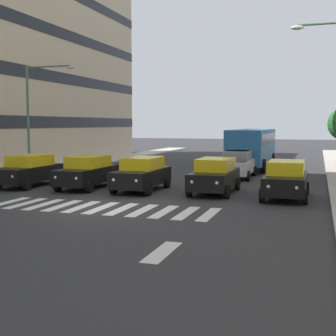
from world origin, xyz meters
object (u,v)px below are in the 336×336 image
Objects in this scene: bus_behind_traffic at (253,144)px; car_3 at (87,172)px; car_row2_1 at (237,164)px; car_2 at (142,174)px; car_1 at (215,175)px; car_4 at (29,170)px; street_lamp_right at (36,107)px; car_row2_0 at (237,163)px; car_0 at (286,179)px.

car_3 is at bearing 64.17° from bus_behind_traffic.
bus_behind_traffic reaches higher than car_row2_1.
car_1 is at bearing -174.53° from car_2.
car_1 and car_4 have the same top height.
car_1 is 0.63× the size of street_lamp_right.
car_2 is 1.00× the size of car_row2_0.
street_lamp_right reaches higher than car_4.
car_2 is at bearing -1.61° from car_0.
street_lamp_right reaches higher than car_row2_0.
car_1 is 7.54m from car_row2_0.
bus_behind_traffic is (-6.84, -14.13, 0.97)m from car_3.
street_lamp_right is at bearing -62.38° from car_4.
bus_behind_traffic is 16.34m from street_lamp_right.
bus_behind_traffic reaches higher than car_4.
car_1 is at bearing 91.23° from car_row2_0.
car_row2_0 and car_row2_1 have the same top height.
street_lamp_right reaches higher than car_1.
car_3 is (10.30, -0.22, 0.00)m from car_0.
car_3 and car_row2_1 have the same top height.
car_1 is 1.00× the size of car_3.
car_2 is at bearing 75.29° from bus_behind_traffic.
car_0 and car_3 have the same top height.
car_4 is 0.42× the size of bus_behind_traffic.
car_3 is 1.00× the size of car_row2_1.
car_1 is 0.42× the size of bus_behind_traffic.
car_2 is 1.00× the size of car_4.
car_4 is 1.00× the size of car_row2_0.
street_lamp_right is at bearing 15.15° from car_row2_1.
street_lamp_right is at bearing -15.94° from car_1.
bus_behind_traffic is (-10.29, -14.39, 0.97)m from car_4.
car_2 is 1.00× the size of car_3.
car_0 is at bearing -179.86° from car_4.
bus_behind_traffic is at bearing -90.00° from car_1.
car_3 is at bearing -0.39° from car_2.
car_row2_1 is (-10.25, -7.51, 0.00)m from car_4.
car_3 is 15.73m from bus_behind_traffic.
bus_behind_traffic reaches higher than car_2.
car_0 is 1.00× the size of car_1.
car_4 and car_row2_0 have the same top height.
car_3 is 1.00× the size of car_4.
car_1 and car_3 have the same top height.
street_lamp_right is (5.61, -3.89, 3.63)m from car_3.
car_3 is 7.74m from street_lamp_right.
car_3 is 10.33m from car_row2_0.
car_row2_0 is (3.62, -8.10, 0.00)m from car_0.
car_4 is 0.63× the size of street_lamp_right.
car_row2_1 is (-0.12, 0.62, 0.00)m from car_row2_0.
car_2 is 3.12m from car_3.
car_4 is at bearing 3.28° from car_1.
car_3 is at bearing 46.83° from car_row2_1.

